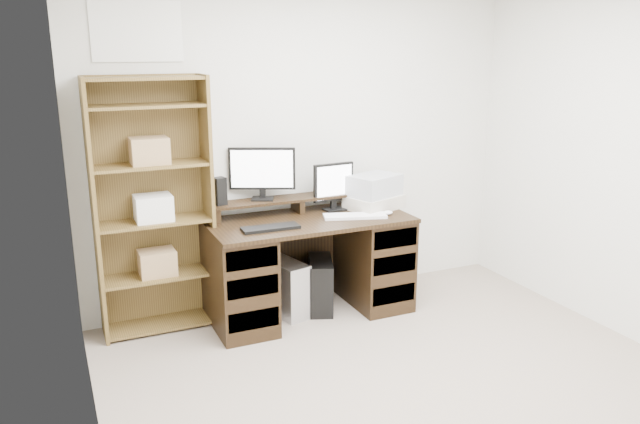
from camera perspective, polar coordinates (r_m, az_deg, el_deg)
room at (r=3.16m, az=12.77°, el=1.16°), size 3.54×4.04×2.54m
desk at (r=4.72m, az=-1.06°, el=-4.80°), size 1.50×0.70×0.75m
riser_shelf at (r=4.77m, az=-2.06°, el=1.11°), size 1.40×0.22×0.12m
monitor_wide at (r=4.65m, az=-5.31°, el=3.79°), size 0.46×0.23×0.39m
monitor_small at (r=4.80m, az=1.25°, el=2.51°), size 0.34×0.14×0.37m
speaker at (r=4.55m, az=-9.15°, el=1.89°), size 0.10×0.10×0.20m
keyboard_black at (r=4.34m, az=-4.55°, el=-1.46°), size 0.41×0.14×0.02m
keyboard_white at (r=4.64m, az=3.22°, el=-0.37°), size 0.49×0.27×0.02m
mouse at (r=4.73m, az=6.20°, el=-0.07°), size 0.09×0.06×0.03m
printer at (r=4.90m, az=4.97°, el=0.93°), size 0.49×0.42×0.10m
basket at (r=4.87m, az=5.00°, el=2.44°), size 0.45×0.39×0.16m
tower_silver at (r=4.77m, az=-3.21°, el=-6.91°), size 0.28×0.45×0.42m
tower_black at (r=4.84m, az=0.05°, el=-6.65°), size 0.31×0.44×0.40m
bookshelf at (r=4.48m, az=-15.06°, el=0.66°), size 0.80×0.30×1.80m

